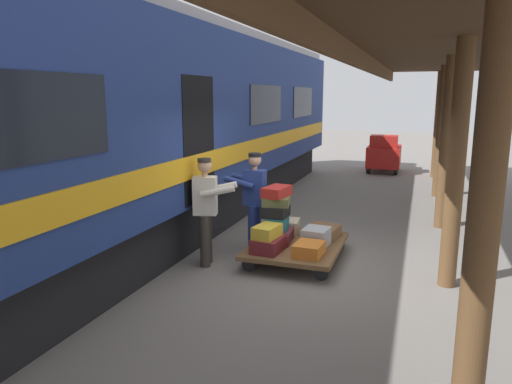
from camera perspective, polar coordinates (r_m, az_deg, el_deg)
The scene contains 18 objects.
ground_plane at distance 7.58m, azimuth 6.47°, elevation -9.08°, with size 60.00×60.00×0.00m, color slate.
platform_canopy at distance 6.98m, azimuth 23.21°, elevation 15.66°, with size 3.20×20.20×3.56m.
train_car at distance 8.50m, azimuth -15.99°, elevation 7.04°, with size 3.02×19.90×4.00m.
luggage_cart at distance 7.90m, azimuth 4.86°, elevation -6.39°, with size 1.42×1.88×0.28m.
suitcase_orange_carryall at distance 7.31m, azimuth 6.31°, elevation -6.78°, with size 0.41×0.50×0.19m, color #CC6B23.
suitcase_cream_canvas at distance 8.41m, azimuth 3.64°, elevation -4.11°, with size 0.42×0.45×0.24m, color beige.
suitcase_gray_aluminum at distance 7.78m, azimuth 7.17°, elevation -5.32°, with size 0.39×0.44×0.28m, color #9EA0A5.
suitcase_maroon_trunk at distance 7.46m, azimuth 1.50°, elevation -6.22°, with size 0.41×0.59×0.22m, color maroon.
suitcase_brown_leather at distance 8.28m, azimuth 7.91°, elevation -4.67°, with size 0.52×0.58×0.18m, color brown.
suitcase_burgundy_valise at distance 7.94m, azimuth 2.64°, elevation -5.24°, with size 0.44×0.63×0.19m, color maroon.
suitcase_teal_softside at distance 7.86m, azimuth 2.49°, elevation -3.82°, with size 0.31×0.46×0.23m, color #1E666B.
suitcase_black_hardshell at distance 7.84m, azimuth 2.32°, elevation -2.31°, with size 0.40×0.42×0.18m, color black.
suitcase_yellow_case at distance 7.40m, azimuth 1.32°, elevation -4.72°, with size 0.31×0.48×0.19m, color gold.
suitcase_olive_duffel at distance 7.83m, azimuth 2.44°, elevation -1.09°, with size 0.43×0.41×0.14m, color brown.
suitcase_red_plastic at distance 7.84m, azimuth 2.47°, elevation 0.06°, with size 0.33×0.53×0.16m, color #AD231E.
porter_in_overalls at distance 8.13m, azimuth -0.29°, elevation -0.79°, with size 0.67×0.43×1.70m.
porter_by_door at distance 7.51m, azimuth -5.89°, elevation -1.89°, with size 0.72×0.54×1.70m.
baggage_tug at distance 17.32m, azimuth 14.98°, elevation 4.38°, with size 1.12×1.71×1.30m.
Camera 1 is at (-1.51, 6.94, 2.65)m, focal length 33.62 mm.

